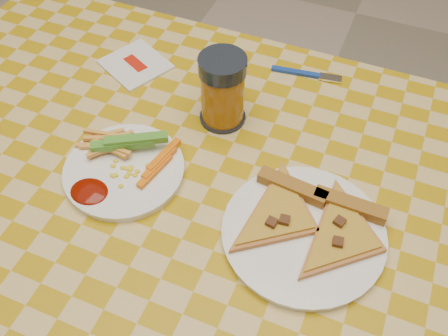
{
  "coord_description": "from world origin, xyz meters",
  "views": [
    {
      "loc": [
        0.21,
        -0.4,
        1.41
      ],
      "look_at": [
        0.01,
        0.07,
        0.78
      ],
      "focal_mm": 40.0,
      "sensor_mm": 36.0,
      "label": 1
    }
  ],
  "objects_px": {
    "table": "(203,228)",
    "plate_right": "(303,234)",
    "drink_glass": "(223,91)",
    "plate_left": "(124,171)"
  },
  "relations": [
    {
      "from": "table",
      "to": "plate_right",
      "type": "distance_m",
      "value": 0.18
    },
    {
      "from": "table",
      "to": "plate_right",
      "type": "relative_size",
      "value": 5.3
    },
    {
      "from": "table",
      "to": "drink_glass",
      "type": "bearing_deg",
      "value": 102.19
    },
    {
      "from": "plate_right",
      "to": "drink_glass",
      "type": "xyz_separation_m",
      "value": [
        -0.21,
        0.18,
        0.06
      ]
    },
    {
      "from": "plate_left",
      "to": "drink_glass",
      "type": "height_order",
      "value": "drink_glass"
    },
    {
      "from": "table",
      "to": "plate_left",
      "type": "relative_size",
      "value": 6.56
    },
    {
      "from": "plate_left",
      "to": "drink_glass",
      "type": "xyz_separation_m",
      "value": [
        0.1,
        0.18,
        0.06
      ]
    },
    {
      "from": "table",
      "to": "drink_glass",
      "type": "distance_m",
      "value": 0.24
    },
    {
      "from": "table",
      "to": "plate_right",
      "type": "height_order",
      "value": "plate_right"
    },
    {
      "from": "plate_right",
      "to": "drink_glass",
      "type": "bearing_deg",
      "value": 138.33
    }
  ]
}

